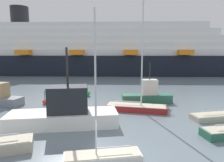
{
  "coord_description": "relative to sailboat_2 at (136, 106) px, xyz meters",
  "views": [
    {
      "loc": [
        -0.22,
        -9.86,
        6.14
      ],
      "look_at": [
        0.0,
        12.11,
        2.87
      ],
      "focal_mm": 31.69,
      "sensor_mm": 36.0,
      "label": 1
    }
  ],
  "objects": [
    {
      "name": "cruise_ship",
      "position": [
        -10.72,
        35.34,
        5.32
      ],
      "size": [
        93.78,
        17.65,
        18.2
      ],
      "rotation": [
        0.0,
        0.0,
        -0.04
      ],
      "color": "black",
      "rests_on": "ground_plane"
    },
    {
      "name": "fishing_boat_0",
      "position": [
        -6.49,
        -4.18,
        0.61
      ],
      "size": [
        9.19,
        3.75,
        6.48
      ],
      "rotation": [
        0.0,
        0.0,
        0.12
      ],
      "color": "white",
      "rests_on": "ground_plane"
    },
    {
      "name": "fishing_boat_1",
      "position": [
        1.78,
        3.34,
        0.39
      ],
      "size": [
        5.97,
        1.89,
        4.9
      ],
      "rotation": [
        0.0,
        0.0,
        0.04
      ],
      "color": "#2D6B51",
      "rests_on": "ground_plane"
    },
    {
      "name": "sailboat_4",
      "position": [
        7.53,
        -2.62,
        -0.09
      ],
      "size": [
        5.91,
        2.56,
        9.97
      ],
      "rotation": [
        0.0,
        0.0,
        0.19
      ],
      "color": "#BCB29E",
      "rests_on": "ground_plane"
    },
    {
      "name": "sailboat_2",
      "position": [
        0.0,
        0.0,
        0.0
      ],
      "size": [
        6.54,
        3.14,
        12.48
      ],
      "rotation": [
        0.0,
        0.0,
        -0.22
      ],
      "color": "maroon",
      "rests_on": "ground_plane"
    },
    {
      "name": "sailboat_6",
      "position": [
        -3.18,
        -9.77,
        -0.15
      ],
      "size": [
        4.44,
        1.8,
        8.31
      ],
      "rotation": [
        0.0,
        0.0,
        3.29
      ],
      "color": "white",
      "rests_on": "ground_plane"
    },
    {
      "name": "channel_buoy_0",
      "position": [
        -10.41,
        2.6,
        -0.23
      ],
      "size": [
        0.59,
        0.59,
        1.64
      ],
      "color": "red",
      "rests_on": "ground_plane"
    },
    {
      "name": "channel_buoy_1",
      "position": [
        -5.89,
        6.9,
        -0.15
      ],
      "size": [
        0.78,
        0.78,
        1.76
      ],
      "color": "green",
      "rests_on": "ground_plane"
    }
  ]
}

